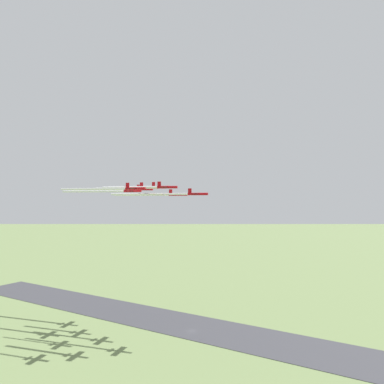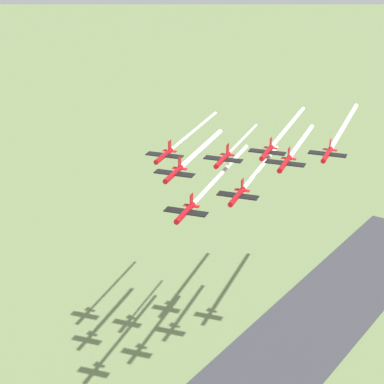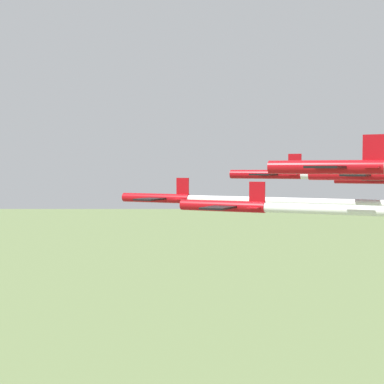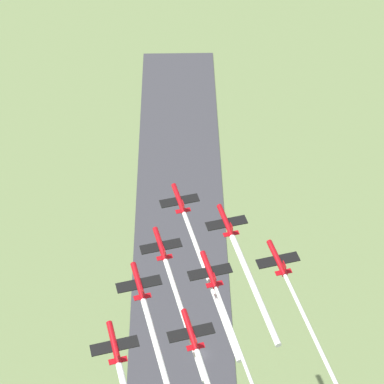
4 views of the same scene
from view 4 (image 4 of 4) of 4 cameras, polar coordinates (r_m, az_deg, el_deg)
ground_plane at (r=251.30m, az=0.78°, el=-12.27°), size 3000.00×3000.00×0.00m
runway_strip at (r=251.03m, az=-0.82°, el=-12.32°), size 317.26×233.10×0.20m
jet_0 at (r=196.28m, az=-0.98°, el=-0.60°), size 9.72×9.83×3.73m
jet_1 at (r=185.36m, az=-2.41°, el=-4.07°), size 9.72×9.83×3.73m
jet_2 at (r=185.71m, az=2.62°, el=-2.29°), size 9.72×9.83×3.73m
jet_3 at (r=171.51m, az=-4.09°, el=-6.92°), size 9.72×9.83×3.73m
jet_4 at (r=174.67m, az=1.35°, el=-6.03°), size 9.72×9.83×3.73m
jet_5 at (r=179.32m, az=6.53°, el=-5.11°), size 9.72×9.83×3.73m
jet_6 at (r=163.08m, az=-5.94°, el=-11.48°), size 9.72×9.83×3.73m
jet_7 at (r=165.92m, az=-0.11°, el=-10.58°), size 9.72×9.83×3.73m
smoke_trail_0 at (r=177.58m, az=1.31°, el=-6.75°), size 31.69×35.60×1.10m
smoke_trail_1 at (r=171.23m, az=-0.64°, el=-9.45°), size 24.00×26.90×1.15m
smoke_trail_2 at (r=172.19m, az=4.73°, el=-7.25°), size 22.85×25.56×1.39m
smoke_trail_3 at (r=159.64m, az=-2.56°, el=-12.25°), size 20.57×23.02×1.26m
smoke_trail_4 at (r=163.39m, az=3.25°, el=-10.98°), size 19.32×21.69×0.73m
smoke_trail_5 at (r=165.39m, az=9.52°, el=-11.33°), size 26.97×30.31×0.88m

